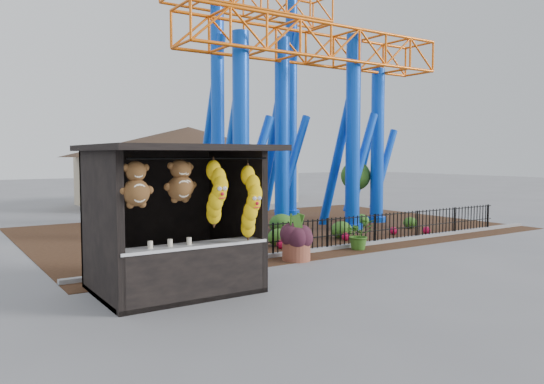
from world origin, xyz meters
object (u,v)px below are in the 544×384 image
roller_coaster (290,67)px  potted_plant (359,234)px  prize_booth (177,220)px  terracotta_planter (296,250)px

roller_coaster → potted_plant: (-1.41, -5.64, -5.96)m
prize_booth → terracotta_planter: prize_booth is taller
roller_coaster → terracotta_planter: bearing=-124.1°
prize_booth → potted_plant: bearing=14.2°
terracotta_planter → prize_booth: bearing=-161.1°
terracotta_planter → potted_plant: potted_plant is taller
prize_booth → potted_plant: size_ratio=3.65×
terracotta_planter → potted_plant: size_ratio=0.81×
prize_booth → roller_coaster: 12.01m
prize_booth → potted_plant: prize_booth is taller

